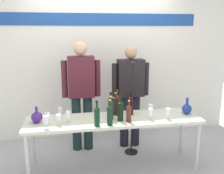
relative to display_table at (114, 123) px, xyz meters
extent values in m
plane|color=#ADADB5|center=(0.00, 0.00, -0.66)|extent=(10.00, 10.00, 0.00)
cube|color=white|center=(0.00, 1.26, 0.84)|extent=(4.72, 0.10, 3.00)
cube|color=#214D9B|center=(0.00, 1.20, 1.37)|extent=(3.30, 0.01, 0.20)
cube|color=silver|center=(0.00, 0.00, 0.04)|extent=(2.30, 0.60, 0.04)
cylinder|color=silver|center=(-1.09, -0.25, -0.32)|extent=(0.05, 0.05, 0.68)
cylinder|color=silver|center=(1.09, -0.25, -0.32)|extent=(0.05, 0.05, 0.68)
cylinder|color=silver|center=(-1.09, 0.25, -0.32)|extent=(0.05, 0.05, 0.68)
cylinder|color=silver|center=(1.09, 0.25, -0.32)|extent=(0.05, 0.05, 0.68)
sphere|color=#482184|center=(-0.98, 0.01, 0.13)|extent=(0.14, 0.14, 0.14)
cylinder|color=#482184|center=(-0.98, 0.01, 0.23)|extent=(0.03, 0.03, 0.08)
sphere|color=navy|center=(1.03, 0.01, 0.13)|extent=(0.14, 0.14, 0.14)
cylinder|color=navy|center=(1.03, 0.01, 0.24)|extent=(0.04, 0.04, 0.10)
cylinder|color=black|center=(-0.47, 0.66, -0.23)|extent=(0.14, 0.14, 0.87)
cylinder|color=black|center=(-0.29, 0.66, -0.23)|extent=(0.14, 0.14, 0.87)
cube|color=#56202D|center=(-0.38, 0.66, 0.51)|extent=(0.40, 0.22, 0.62)
cylinder|color=#56202D|center=(-0.63, 0.66, 0.48)|extent=(0.09, 0.09, 0.56)
cylinder|color=#56202D|center=(-0.14, 0.66, 0.48)|extent=(0.09, 0.09, 0.56)
sphere|color=#D6B28D|center=(-0.38, 0.66, 0.94)|extent=(0.21, 0.21, 0.21)
cylinder|color=black|center=(0.29, 0.66, -0.24)|extent=(0.14, 0.14, 0.85)
cylinder|color=black|center=(0.47, 0.66, -0.24)|extent=(0.14, 0.14, 0.85)
cube|color=black|center=(0.38, 0.66, 0.47)|extent=(0.40, 0.22, 0.58)
cylinder|color=black|center=(0.13, 0.66, 0.44)|extent=(0.09, 0.09, 0.52)
cylinder|color=black|center=(0.64, 0.66, 0.44)|extent=(0.09, 0.09, 0.52)
sphere|color=tan|center=(0.38, 0.66, 0.87)|extent=(0.19, 0.19, 0.19)
cylinder|color=black|center=(0.07, -0.09, 0.18)|extent=(0.08, 0.08, 0.23)
cone|color=black|center=(0.07, -0.09, 0.31)|extent=(0.08, 0.08, 0.03)
cylinder|color=black|center=(0.07, -0.09, 0.33)|extent=(0.03, 0.03, 0.08)
cylinder|color=black|center=(0.07, -0.09, 0.38)|extent=(0.03, 0.03, 0.02)
cylinder|color=#522713|center=(0.09, 0.23, 0.18)|extent=(0.07, 0.07, 0.24)
cone|color=#522713|center=(0.09, 0.23, 0.31)|extent=(0.07, 0.07, 0.03)
cylinder|color=#522713|center=(0.09, 0.23, 0.34)|extent=(0.03, 0.03, 0.08)
cylinder|color=#B4241F|center=(0.09, 0.23, 0.38)|extent=(0.03, 0.03, 0.02)
cylinder|color=#22371E|center=(-0.05, -0.03, 0.18)|extent=(0.07, 0.07, 0.23)
cone|color=#22371E|center=(-0.05, -0.03, 0.30)|extent=(0.07, 0.07, 0.03)
cylinder|color=#22371E|center=(-0.05, -0.03, 0.33)|extent=(0.02, 0.02, 0.07)
cylinder|color=gold|center=(-0.05, -0.03, 0.37)|extent=(0.03, 0.03, 0.02)
cylinder|color=black|center=(-0.01, 0.20, 0.17)|extent=(0.07, 0.07, 0.21)
cone|color=black|center=(-0.01, 0.20, 0.29)|extent=(0.07, 0.07, 0.03)
cylinder|color=black|center=(-0.01, 0.20, 0.31)|extent=(0.03, 0.03, 0.07)
cylinder|color=black|center=(-0.01, 0.20, 0.36)|extent=(0.03, 0.03, 0.02)
cylinder|color=#492518|center=(0.16, -0.16, 0.16)|extent=(0.06, 0.06, 0.20)
cone|color=#492518|center=(0.16, -0.16, 0.28)|extent=(0.06, 0.06, 0.03)
cylinder|color=#492518|center=(0.16, -0.16, 0.30)|extent=(0.02, 0.02, 0.07)
cylinder|color=gold|center=(0.16, -0.16, 0.34)|extent=(0.03, 0.03, 0.02)
cylinder|color=black|center=(-0.09, -0.22, 0.18)|extent=(0.07, 0.07, 0.23)
cone|color=black|center=(-0.09, -0.22, 0.30)|extent=(0.07, 0.07, 0.03)
cylinder|color=black|center=(-0.09, -0.22, 0.33)|extent=(0.02, 0.02, 0.07)
cylinder|color=gold|center=(-0.09, -0.22, 0.37)|extent=(0.03, 0.03, 0.02)
cylinder|color=black|center=(0.26, 0.11, 0.17)|extent=(0.07, 0.07, 0.23)
cone|color=black|center=(0.26, 0.11, 0.30)|extent=(0.07, 0.07, 0.03)
cylinder|color=black|center=(0.26, 0.11, 0.33)|extent=(0.02, 0.02, 0.08)
cylinder|color=black|center=(0.26, 0.11, 0.37)|extent=(0.03, 0.03, 0.02)
cylinder|color=black|center=(0.05, 0.13, 0.18)|extent=(0.07, 0.07, 0.24)
cone|color=black|center=(0.05, 0.13, 0.31)|extent=(0.07, 0.07, 0.03)
cylinder|color=black|center=(0.05, 0.13, 0.33)|extent=(0.02, 0.02, 0.07)
cylinder|color=gold|center=(0.05, 0.13, 0.37)|extent=(0.03, 0.03, 0.02)
cylinder|color=black|center=(-0.25, -0.23, 0.17)|extent=(0.07, 0.07, 0.22)
cone|color=black|center=(-0.25, -0.23, 0.29)|extent=(0.07, 0.07, 0.03)
cylinder|color=black|center=(-0.25, -0.23, 0.32)|extent=(0.03, 0.03, 0.09)
cylinder|color=black|center=(-0.25, -0.23, 0.37)|extent=(0.03, 0.03, 0.02)
cylinder|color=white|center=(-0.59, -0.05, 0.06)|extent=(0.05, 0.05, 0.00)
cylinder|color=white|center=(-0.59, -0.05, 0.09)|extent=(0.01, 0.01, 0.06)
cylinder|color=white|center=(-0.59, -0.05, 0.17)|extent=(0.07, 0.07, 0.09)
cylinder|color=white|center=(-0.70, 0.10, 0.06)|extent=(0.06, 0.06, 0.00)
cylinder|color=white|center=(-0.70, 0.10, 0.10)|extent=(0.01, 0.01, 0.08)
cylinder|color=white|center=(-0.70, 0.10, 0.18)|extent=(0.06, 0.06, 0.08)
cylinder|color=white|center=(-0.84, -0.05, 0.06)|extent=(0.06, 0.06, 0.00)
cylinder|color=white|center=(-0.84, -0.05, 0.10)|extent=(0.01, 0.01, 0.08)
cylinder|color=white|center=(-0.84, -0.05, 0.17)|extent=(0.06, 0.06, 0.07)
cylinder|color=white|center=(-0.86, -0.20, 0.06)|extent=(0.06, 0.06, 0.00)
cylinder|color=white|center=(-0.86, -0.20, 0.10)|extent=(0.01, 0.01, 0.07)
cylinder|color=white|center=(-0.86, -0.20, 0.17)|extent=(0.07, 0.07, 0.09)
cylinder|color=white|center=(-0.71, -0.11, 0.06)|extent=(0.05, 0.05, 0.00)
cylinder|color=white|center=(-0.71, -0.11, 0.10)|extent=(0.01, 0.01, 0.07)
cylinder|color=white|center=(-0.71, -0.11, 0.16)|extent=(0.06, 0.06, 0.07)
cylinder|color=white|center=(0.50, 0.01, 0.06)|extent=(0.06, 0.06, 0.00)
cylinder|color=white|center=(0.50, 0.01, 0.10)|extent=(0.01, 0.01, 0.08)
cylinder|color=white|center=(0.50, 0.01, 0.18)|extent=(0.07, 0.07, 0.09)
cylinder|color=white|center=(0.69, -0.16, 0.06)|extent=(0.06, 0.06, 0.00)
cylinder|color=white|center=(0.69, -0.16, 0.09)|extent=(0.01, 0.01, 0.06)
cylinder|color=white|center=(0.69, -0.16, 0.17)|extent=(0.07, 0.07, 0.08)
cylinder|color=white|center=(0.46, -0.13, 0.06)|extent=(0.06, 0.06, 0.00)
cylinder|color=white|center=(0.46, -0.13, 0.09)|extent=(0.01, 0.01, 0.06)
cylinder|color=white|center=(0.46, -0.13, 0.17)|extent=(0.07, 0.07, 0.09)
cylinder|color=black|center=(0.35, 0.39, -0.65)|extent=(0.20, 0.20, 0.02)
cylinder|color=black|center=(0.35, 0.39, 0.02)|extent=(0.02, 0.02, 1.37)
sphere|color=#232328|center=(0.35, 0.39, 0.74)|extent=(0.06, 0.06, 0.06)
camera|label=1|loc=(-0.58, -3.13, 1.21)|focal=40.76mm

